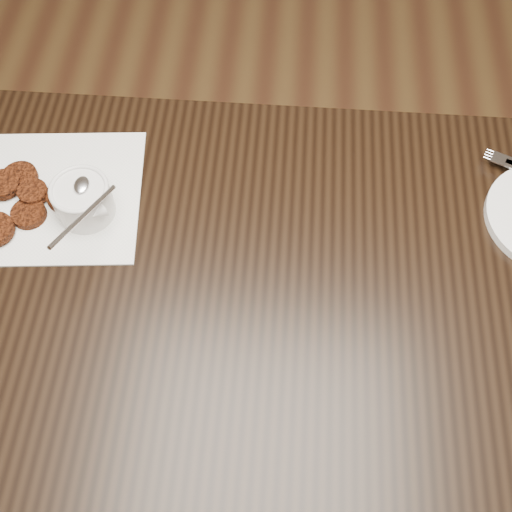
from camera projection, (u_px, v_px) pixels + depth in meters
The scene contains 5 objects.
floor at pixel (259, 453), 1.55m from camera, with size 4.00×4.00×0.00m, color brown.
table at pixel (269, 400), 1.23m from camera, with size 1.32×0.85×0.75m, color black.
napkin at pixel (60, 196), 1.02m from camera, with size 0.26×0.26×0.00m, color silver.
sauce_ramekin at pixel (78, 188), 0.94m from camera, with size 0.12×0.12×0.13m, color silver, non-canonical shape.
patty_cluster at pixel (23, 201), 1.00m from camera, with size 0.19×0.19×0.02m, color #58220B, non-canonical shape.
Camera 1 is at (0.02, -0.35, 1.58)m, focal length 43.84 mm.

